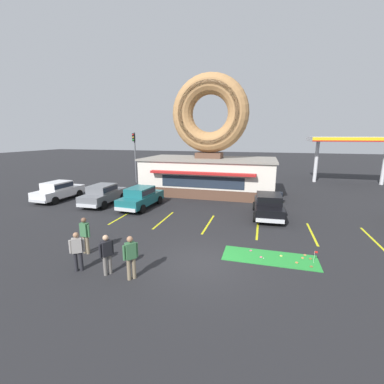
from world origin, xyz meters
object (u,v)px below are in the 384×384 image
(putting_flag_pin, at_px, (315,254))
(car_white, at_px, (58,190))
(golf_ball, at_px, (264,258))
(pedestrian_hooded_kid, at_px, (85,234))
(traffic_light_pole, at_px, (135,151))
(car_teal, at_px, (141,196))
(pedestrian_leather_jacket_man, at_px, (107,253))
(car_grey, at_px, (103,194))
(pedestrian_blue_sweater_man, at_px, (77,250))
(trash_bin, at_px, (279,198))
(pedestrian_clipboard_woman, at_px, (131,255))
(car_black, at_px, (268,204))

(putting_flag_pin, xyz_separation_m, car_white, (-19.20, 6.39, 0.43))
(golf_ball, relative_size, putting_flag_pin, 0.08)
(pedestrian_hooded_kid, bearing_deg, traffic_light_pole, 110.57)
(pedestrian_hooded_kid, height_order, traffic_light_pole, traffic_light_pole)
(car_teal, distance_m, pedestrian_hooded_kid, 7.99)
(pedestrian_leather_jacket_man, distance_m, traffic_light_pole, 21.08)
(putting_flag_pin, xyz_separation_m, traffic_light_pole, (-16.80, 15.83, 3.27))
(car_grey, xyz_separation_m, traffic_light_pole, (-2.11, 9.61, 2.84))
(pedestrian_blue_sweater_man, bearing_deg, trash_bin, 57.80)
(putting_flag_pin, xyz_separation_m, car_teal, (-11.30, 6.10, 0.43))
(car_white, bearing_deg, car_teal, -2.09)
(traffic_light_pole, bearing_deg, car_white, -104.29)
(pedestrian_leather_jacket_man, bearing_deg, car_white, 139.17)
(pedestrian_blue_sweater_man, relative_size, pedestrian_clipboard_woman, 0.95)
(car_black, height_order, pedestrian_hooded_kid, pedestrian_hooded_kid)
(car_black, relative_size, pedestrian_clipboard_woman, 2.64)
(car_white, bearing_deg, golf_ball, -21.11)
(pedestrian_leather_jacket_man, bearing_deg, pedestrian_blue_sweater_man, -176.83)
(car_white, xyz_separation_m, trash_bin, (18.21, 3.75, -0.37))
(trash_bin, bearing_deg, car_black, -103.32)
(putting_flag_pin, bearing_deg, car_grey, 157.05)
(pedestrian_clipboard_woman, bearing_deg, car_white, 141.64)
(car_grey, distance_m, traffic_light_pole, 10.24)
(car_grey, bearing_deg, putting_flag_pin, -22.95)
(trash_bin, bearing_deg, putting_flag_pin, -84.42)
(putting_flag_pin, bearing_deg, pedestrian_leather_jacket_man, -158.61)
(putting_flag_pin, height_order, traffic_light_pole, traffic_light_pole)
(car_black, bearing_deg, traffic_light_pole, 147.42)
(golf_ball, bearing_deg, pedestrian_clipboard_woman, -148.34)
(car_white, relative_size, trash_bin, 4.74)
(car_white, relative_size, traffic_light_pole, 0.80)
(putting_flag_pin, relative_size, pedestrian_leather_jacket_man, 0.33)
(traffic_light_pole, bearing_deg, pedestrian_clipboard_woman, -62.90)
(car_black, bearing_deg, trash_bin, 76.68)
(putting_flag_pin, height_order, pedestrian_blue_sweater_man, pedestrian_blue_sweater_man)
(pedestrian_blue_sweater_man, height_order, pedestrian_clipboard_woman, pedestrian_clipboard_woman)
(car_teal, distance_m, car_black, 9.40)
(golf_ball, bearing_deg, putting_flag_pin, 5.40)
(car_white, relative_size, pedestrian_clipboard_woman, 2.64)
(pedestrian_clipboard_woman, relative_size, traffic_light_pole, 0.30)
(traffic_light_pole, bearing_deg, car_grey, -77.61)
(car_black, bearing_deg, pedestrian_clipboard_woman, -118.34)
(golf_ball, relative_size, car_grey, 0.01)
(pedestrian_blue_sweater_man, distance_m, trash_bin, 15.84)
(putting_flag_pin, distance_m, pedestrian_leather_jacket_man, 8.74)
(golf_ball, bearing_deg, pedestrian_leather_jacket_man, -153.57)
(pedestrian_clipboard_woman, xyz_separation_m, trash_bin, (6.05, 13.37, -0.48))
(putting_flag_pin, relative_size, traffic_light_pole, 0.09)
(pedestrian_hooded_kid, height_order, pedestrian_leather_jacket_man, pedestrian_hooded_kid)
(car_white, distance_m, traffic_light_pole, 10.14)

